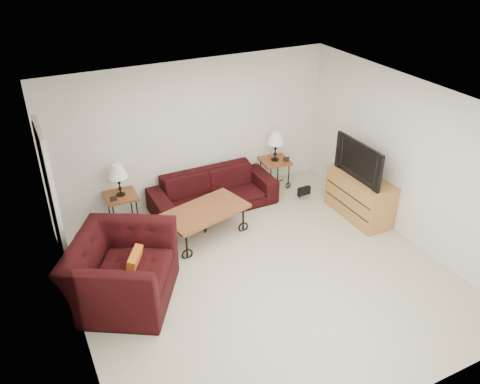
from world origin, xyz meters
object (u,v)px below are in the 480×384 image
object	(u,v)px
tv_stand	(360,196)
backpack	(300,186)
side_table_right	(274,173)
sofa	(213,191)
television	(364,160)
lamp_right	(275,146)
coffee_table	(205,223)
side_table_left	(123,209)
lamp_left	(119,180)
armchair	(122,271)

from	to	relation	value
tv_stand	backpack	world-z (taller)	tv_stand
side_table_right	tv_stand	world-z (taller)	tv_stand
sofa	tv_stand	bearing A→B (deg)	-32.83
television	backpack	world-z (taller)	television
lamp_right	backpack	xyz separation A→B (m)	(0.21, -0.57, -0.59)
backpack	side_table_right	bearing A→B (deg)	112.73
coffee_table	television	distance (m)	2.74
sofa	coffee_table	size ratio (longest dim) A/B	1.64
side_table_left	lamp_left	bearing A→B (deg)	0.00
television	lamp_right	bearing A→B (deg)	-154.15
side_table_left	lamp_left	distance (m)	0.54
side_table_left	armchair	bearing A→B (deg)	-104.42
lamp_right	side_table_right	bearing A→B (deg)	0.00
sofa	side_table_right	distance (m)	1.34
sofa	television	distance (m)	2.58
armchair	backpack	size ratio (longest dim) A/B	2.89
lamp_right	tv_stand	xyz separation A→B (m)	(0.76, -1.53, -0.46)
tv_stand	lamp_right	bearing A→B (deg)	116.45
backpack	armchair	bearing A→B (deg)	-157.79
side_table_right	lamp_right	distance (m)	0.55
sofa	coffee_table	bearing A→B (deg)	-121.68
lamp_right	armchair	size ratio (longest dim) A/B	0.40
coffee_table	armchair	distance (m)	1.77
lamp_left	television	world-z (taller)	television
coffee_table	backpack	xyz separation A→B (m)	(2.02, 0.39, -0.01)
armchair	backpack	bearing A→B (deg)	-39.63
coffee_table	tv_stand	distance (m)	2.64
lamp_right	backpack	size ratio (longest dim) A/B	1.14
side_table_left	backpack	distance (m)	3.14
backpack	tv_stand	bearing A→B (deg)	-57.07
tv_stand	side_table_left	bearing A→B (deg)	157.18
coffee_table	tv_stand	world-z (taller)	tv_stand
lamp_right	armchair	bearing A→B (deg)	-151.47
coffee_table	television	bearing A→B (deg)	-12.66
side_table_left	lamp_right	size ratio (longest dim) A/B	0.98
side_table_left	tv_stand	size ratio (longest dim) A/B	0.44
lamp_right	coffee_table	xyz separation A→B (m)	(-1.81, -0.96, -0.58)
sofa	side_table_left	distance (m)	1.56
sofa	television	bearing A→B (deg)	-33.08
sofa	side_table_left	size ratio (longest dim) A/B	4.00
sofa	armchair	distance (m)	2.60
lamp_left	armchair	size ratio (longest dim) A/B	0.39
side_table_left	armchair	xyz separation A→B (m)	(-0.47, -1.82, 0.18)
lamp_left	armchair	distance (m)	1.91
lamp_left	backpack	distance (m)	3.19
sofa	lamp_left	distance (m)	1.63
side_table_right	lamp_left	xyz separation A→B (m)	(-2.88, 0.00, 0.54)
tv_stand	television	xyz separation A→B (m)	(-0.02, 0.00, 0.69)
armchair	television	size ratio (longest dim) A/B	1.26
tv_stand	television	distance (m)	0.69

